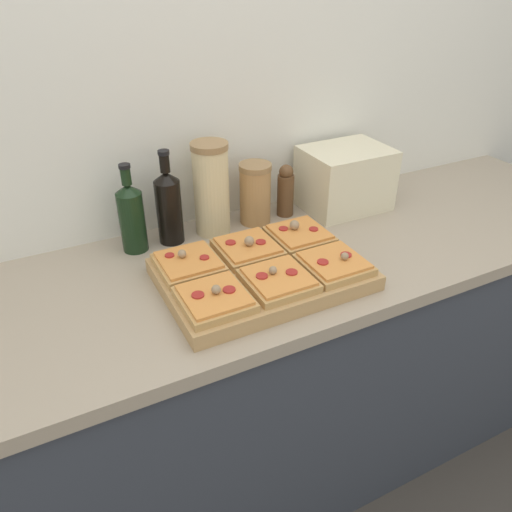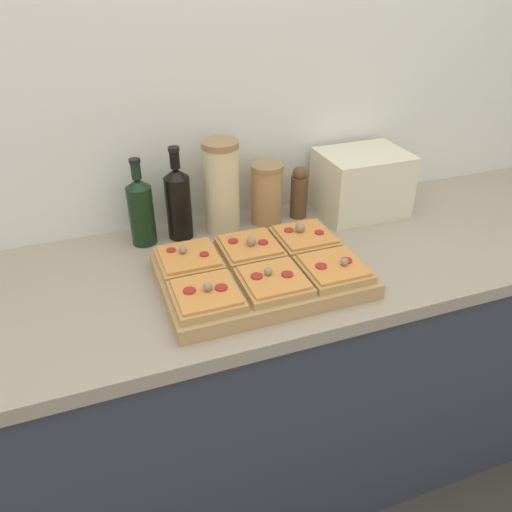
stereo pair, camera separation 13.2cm
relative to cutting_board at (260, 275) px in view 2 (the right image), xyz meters
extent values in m
cube|color=silver|center=(0.00, 0.44, 0.33)|extent=(6.00, 0.06, 2.50)
cube|color=#333842|center=(0.00, 0.09, -0.49)|extent=(2.60, 0.64, 0.86)
cube|color=gray|center=(0.00, 0.09, -0.04)|extent=(2.63, 0.67, 0.04)
cube|color=tan|center=(0.00, 0.00, 0.00)|extent=(0.53, 0.37, 0.04)
cube|color=tan|center=(-0.17, 0.09, 0.03)|extent=(0.16, 0.16, 0.02)
cube|color=#D6843D|center=(-0.17, 0.09, 0.04)|extent=(0.14, 0.15, 0.01)
cylinder|color=maroon|center=(-0.21, 0.12, 0.05)|extent=(0.02, 0.02, 0.00)
cylinder|color=maroon|center=(-0.13, 0.07, 0.05)|extent=(0.02, 0.02, 0.00)
sphere|color=#937A5B|center=(-0.18, 0.10, 0.06)|extent=(0.02, 0.02, 0.02)
cube|color=tan|center=(0.00, 0.09, 0.03)|extent=(0.16, 0.16, 0.02)
cube|color=#D6843D|center=(0.00, 0.09, 0.04)|extent=(0.14, 0.15, 0.01)
cylinder|color=maroon|center=(-0.04, 0.11, 0.05)|extent=(0.03, 0.03, 0.00)
cylinder|color=maroon|center=(0.04, 0.08, 0.05)|extent=(0.03, 0.03, 0.00)
sphere|color=#937A5B|center=(0.00, 0.08, 0.06)|extent=(0.03, 0.03, 0.03)
cube|color=tan|center=(0.17, 0.09, 0.03)|extent=(0.16, 0.16, 0.02)
cube|color=#D6843D|center=(0.17, 0.09, 0.04)|extent=(0.14, 0.15, 0.01)
cylinder|color=maroon|center=(0.13, 0.11, 0.05)|extent=(0.03, 0.03, 0.00)
cylinder|color=maroon|center=(0.21, 0.07, 0.05)|extent=(0.03, 0.03, 0.00)
sphere|color=#937A5B|center=(0.16, 0.10, 0.06)|extent=(0.03, 0.03, 0.03)
cube|color=tan|center=(-0.17, -0.09, 0.03)|extent=(0.16, 0.16, 0.02)
cube|color=#D6843D|center=(-0.17, -0.09, 0.04)|extent=(0.14, 0.15, 0.01)
cylinder|color=maroon|center=(-0.21, -0.08, 0.05)|extent=(0.03, 0.03, 0.00)
cylinder|color=maroon|center=(-0.13, -0.09, 0.05)|extent=(0.03, 0.03, 0.00)
sphere|color=#937A5B|center=(-0.16, -0.09, 0.06)|extent=(0.02, 0.02, 0.02)
cube|color=tan|center=(0.00, -0.09, 0.03)|extent=(0.16, 0.16, 0.02)
cube|color=#D6843D|center=(0.00, -0.09, 0.04)|extent=(0.14, 0.15, 0.01)
cylinder|color=maroon|center=(-0.04, -0.07, 0.05)|extent=(0.03, 0.03, 0.00)
cylinder|color=maroon|center=(0.04, -0.09, 0.05)|extent=(0.03, 0.03, 0.00)
sphere|color=#937A5B|center=(-0.01, -0.08, 0.06)|extent=(0.02, 0.02, 0.02)
cube|color=tan|center=(0.17, -0.09, 0.03)|extent=(0.16, 0.16, 0.02)
cube|color=#D6843D|center=(0.17, -0.09, 0.04)|extent=(0.14, 0.15, 0.01)
cylinder|color=maroon|center=(0.13, -0.09, 0.05)|extent=(0.03, 0.03, 0.00)
cylinder|color=maroon|center=(0.21, -0.09, 0.05)|extent=(0.03, 0.03, 0.00)
sphere|color=#937A5B|center=(0.19, -0.10, 0.06)|extent=(0.02, 0.02, 0.02)
cylinder|color=black|center=(-0.25, 0.32, 0.07)|extent=(0.07, 0.07, 0.18)
cone|color=black|center=(-0.25, 0.32, 0.17)|extent=(0.07, 0.07, 0.03)
cylinder|color=black|center=(-0.25, 0.32, 0.21)|extent=(0.03, 0.03, 0.05)
cylinder|color=black|center=(-0.25, 0.32, 0.24)|extent=(0.03, 0.03, 0.01)
cylinder|color=black|center=(-0.14, 0.32, 0.08)|extent=(0.08, 0.08, 0.19)
cone|color=black|center=(-0.14, 0.32, 0.19)|extent=(0.08, 0.08, 0.03)
cylinder|color=black|center=(-0.14, 0.32, 0.23)|extent=(0.03, 0.03, 0.05)
cylinder|color=black|center=(-0.14, 0.32, 0.26)|extent=(0.03, 0.03, 0.01)
cylinder|color=beige|center=(-0.01, 0.32, 0.11)|extent=(0.11, 0.11, 0.27)
cylinder|color=#937047|center=(-0.01, 0.32, 0.26)|extent=(0.11, 0.11, 0.02)
cylinder|color=#AD7F4C|center=(0.14, 0.32, 0.07)|extent=(0.10, 0.10, 0.18)
cylinder|color=#937047|center=(0.14, 0.32, 0.17)|extent=(0.10, 0.10, 0.02)
cylinder|color=brown|center=(0.25, 0.32, 0.05)|extent=(0.05, 0.05, 0.14)
sphere|color=brown|center=(0.25, 0.32, 0.13)|extent=(0.05, 0.05, 0.05)
cube|color=beige|center=(0.46, 0.28, 0.08)|extent=(0.28, 0.22, 0.20)
cube|color=black|center=(0.46, 0.18, 0.14)|extent=(0.22, 0.01, 0.06)
cube|color=black|center=(0.61, 0.28, 0.09)|extent=(0.02, 0.02, 0.02)
camera|label=1|loc=(-0.51, -0.97, 0.73)|focal=35.00mm
camera|label=2|loc=(-0.39, -1.03, 0.73)|focal=35.00mm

